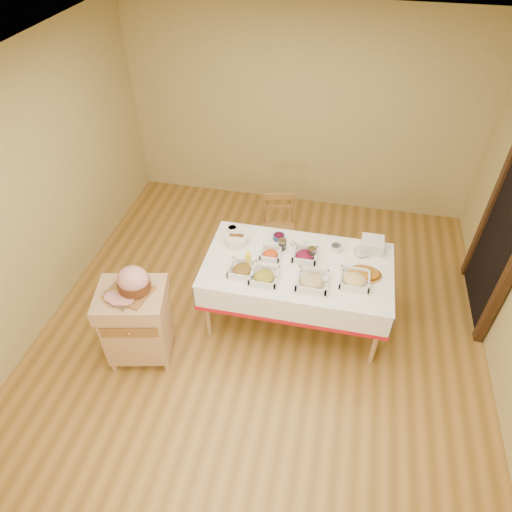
{
  "coord_description": "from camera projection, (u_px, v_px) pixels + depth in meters",
  "views": [
    {
      "loc": [
        0.58,
        -2.96,
        3.75
      ],
      "look_at": [
        -0.1,
        0.2,
        0.88
      ],
      "focal_mm": 32.0,
      "sensor_mm": 36.0,
      "label": 1
    }
  ],
  "objects": [
    {
      "name": "doorway",
      "position": [
        509.0,
        223.0,
        4.32
      ],
      "size": [
        0.09,
        1.1,
        2.2
      ],
      "color": "black",
      "rests_on": "ground"
    },
    {
      "name": "ham_on_board",
      "position": [
        133.0,
        282.0,
        3.93
      ],
      "size": [
        0.39,
        0.38,
        0.26
      ],
      "color": "brown",
      "rests_on": "butcher_cart"
    },
    {
      "name": "butcher_cart",
      "position": [
        137.0,
        321.0,
        4.23
      ],
      "size": [
        0.7,
        0.62,
        0.86
      ],
      "color": "tan",
      "rests_on": "ground"
    },
    {
      "name": "bowl_small_imported",
      "position": [
        361.0,
        252.0,
        4.5
      ],
      "size": [
        0.19,
        0.19,
        0.05
      ],
      "primitive_type": "imported",
      "rotation": [
        0.0,
        0.0,
        0.28
      ],
      "color": "silver",
      "rests_on": "dining_table"
    },
    {
      "name": "serving_dish_f",
      "position": [
        305.0,
        255.0,
        4.45
      ],
      "size": [
        0.25,
        0.24,
        0.11
      ],
      "color": "silver",
      "rests_on": "dining_table"
    },
    {
      "name": "preserve_jar_left",
      "position": [
        282.0,
        245.0,
        4.55
      ],
      "size": [
        0.09,
        0.09,
        0.11
      ],
      "color": "silver",
      "rests_on": "dining_table"
    },
    {
      "name": "small_bowl_mid",
      "position": [
        279.0,
        237.0,
        4.68
      ],
      "size": [
        0.12,
        0.12,
        0.05
      ],
      "color": "navy",
      "rests_on": "dining_table"
    },
    {
      "name": "plate_stack",
      "position": [
        372.0,
        245.0,
        4.54
      ],
      "size": [
        0.22,
        0.22,
        0.12
      ],
      "color": "silver",
      "rests_on": "dining_table"
    },
    {
      "name": "bowl_white_imported",
      "position": [
        299.0,
        243.0,
        4.63
      ],
      "size": [
        0.19,
        0.19,
        0.04
      ],
      "primitive_type": "imported",
      "rotation": [
        0.0,
        0.0,
        -0.36
      ],
      "color": "silver",
      "rests_on": "dining_table"
    },
    {
      "name": "preserve_jar_right",
      "position": [
        312.0,
        253.0,
        4.45
      ],
      "size": [
        0.09,
        0.09,
        0.11
      ],
      "color": "silver",
      "rests_on": "dining_table"
    },
    {
      "name": "serving_dish_a",
      "position": [
        242.0,
        270.0,
        4.3
      ],
      "size": [
        0.25,
        0.24,
        0.11
      ],
      "color": "silver",
      "rests_on": "dining_table"
    },
    {
      "name": "dining_table",
      "position": [
        297.0,
        276.0,
        4.52
      ],
      "size": [
        1.82,
        1.02,
        0.76
      ],
      "color": "tan",
      "rests_on": "ground"
    },
    {
      "name": "small_bowl_left",
      "position": [
        232.0,
        229.0,
        4.78
      ],
      "size": [
        0.11,
        0.11,
        0.05
      ],
      "color": "silver",
      "rests_on": "dining_table"
    },
    {
      "name": "small_bowl_right",
      "position": [
        336.0,
        247.0,
        4.54
      ],
      "size": [
        0.12,
        0.12,
        0.06
      ],
      "color": "silver",
      "rests_on": "dining_table"
    },
    {
      "name": "mustard_bottle",
      "position": [
        248.0,
        258.0,
        4.36
      ],
      "size": [
        0.06,
        0.06,
        0.17
      ],
      "color": "yellow",
      "rests_on": "dining_table"
    },
    {
      "name": "dining_chair",
      "position": [
        279.0,
        229.0,
        5.35
      ],
      "size": [
        0.45,
        0.44,
        0.84
      ],
      "color": "brown",
      "rests_on": "ground"
    },
    {
      "name": "serving_dish_b",
      "position": [
        264.0,
        276.0,
        4.24
      ],
      "size": [
        0.26,
        0.26,
        0.1
      ],
      "color": "silver",
      "rests_on": "dining_table"
    },
    {
      "name": "brass_platter",
      "position": [
        365.0,
        274.0,
        4.28
      ],
      "size": [
        0.32,
        0.23,
        0.04
      ],
      "color": "#C58837",
      "rests_on": "dining_table"
    },
    {
      "name": "room_shell",
      "position": [
        262.0,
        236.0,
        3.88
      ],
      "size": [
        5.0,
        5.0,
        5.0
      ],
      "color": "olive",
      "rests_on": "ground"
    },
    {
      "name": "serving_dish_c",
      "position": [
        312.0,
        281.0,
        4.18
      ],
      "size": [
        0.29,
        0.29,
        0.12
      ],
      "color": "silver",
      "rests_on": "dining_table"
    },
    {
      "name": "serving_dish_d",
      "position": [
        355.0,
        280.0,
        4.2
      ],
      "size": [
        0.28,
        0.28,
        0.1
      ],
      "color": "silver",
      "rests_on": "dining_table"
    },
    {
      "name": "serving_dish_e",
      "position": [
        271.0,
        254.0,
        4.48
      ],
      "size": [
        0.2,
        0.19,
        0.09
      ],
      "color": "silver",
      "rests_on": "dining_table"
    },
    {
      "name": "bread_basket",
      "position": [
        237.0,
        239.0,
        4.62
      ],
      "size": [
        0.24,
        0.24,
        0.1
      ],
      "color": "white",
      "rests_on": "dining_table"
    }
  ]
}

